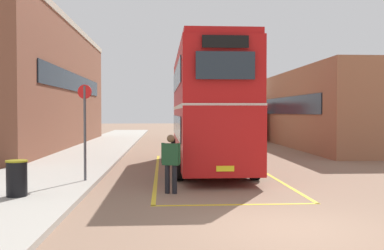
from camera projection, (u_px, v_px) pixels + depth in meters
ground_plane at (212, 156)px, 23.08m from camera, size 135.60×135.60×0.00m
sidewalk_left at (92, 151)px, 25.10m from camera, size 4.00×57.60×0.14m
brick_building_left at (28, 86)px, 28.37m from camera, size 6.07×22.69×7.87m
depot_building_right at (350, 109)px, 28.82m from camera, size 8.05×16.02×4.90m
double_decker_bus at (207, 106)px, 18.03m from camera, size 2.86×10.44×4.75m
single_deck_bus at (239, 120)px, 37.84m from camera, size 2.91×8.36×3.02m
pedestrian_boarding at (171, 160)px, 12.40m from camera, size 0.54×0.34×1.64m
litter_bin at (17, 178)px, 11.26m from camera, size 0.54×0.54×0.91m
bus_stop_sign at (85, 123)px, 13.87m from camera, size 0.44×0.10×2.97m
bay_marking_yellow at (212, 175)px, 16.18m from camera, size 4.25×12.43×0.01m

